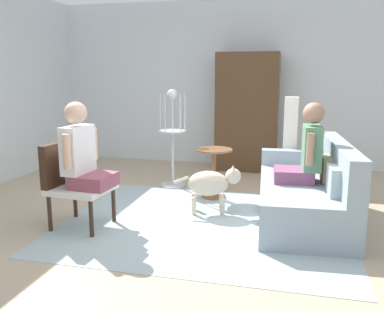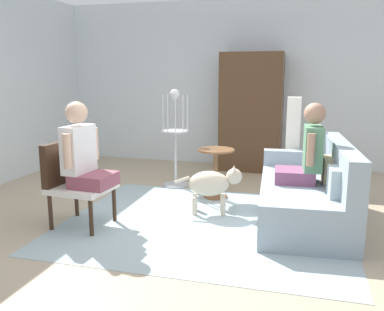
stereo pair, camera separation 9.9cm
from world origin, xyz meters
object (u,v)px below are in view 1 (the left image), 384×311
(armoire_cabinet, at_px, (247,112))
(person_on_armchair, at_px, (82,153))
(round_end_table, at_px, (214,167))
(person_on_couch, at_px, (306,151))
(couch, at_px, (308,193))
(armchair, at_px, (71,178))
(dog, at_px, (211,183))
(bird_cage_stand, at_px, (173,139))
(column_lamp, at_px, (290,146))

(armoire_cabinet, bearing_deg, person_on_armchair, -113.33)
(person_on_armchair, height_order, round_end_table, person_on_armchair)
(person_on_couch, xyz_separation_m, person_on_armchair, (-2.25, -0.76, 0.01))
(couch, height_order, round_end_table, couch)
(armchair, xyz_separation_m, dog, (1.36, 0.75, -0.17))
(couch, distance_m, bird_cage_stand, 2.14)
(couch, height_order, bird_cage_stand, bird_cage_stand)
(person_on_armchair, bearing_deg, bird_cage_stand, 75.87)
(round_end_table, bearing_deg, column_lamp, 27.24)
(person_on_couch, bearing_deg, armoire_cabinet, 110.57)
(person_on_couch, distance_m, dog, 1.12)
(armchair, xyz_separation_m, armoire_cabinet, (1.51, 3.13, 0.45))
(person_on_couch, bearing_deg, bird_cage_stand, 150.34)
(bird_cage_stand, bearing_deg, couch, -28.36)
(bird_cage_stand, height_order, armoire_cabinet, armoire_cabinet)
(bird_cage_stand, bearing_deg, armchair, -108.75)
(person_on_armchair, distance_m, round_end_table, 1.82)
(couch, distance_m, person_on_armchair, 2.48)
(couch, relative_size, bird_cage_stand, 1.39)
(person_on_couch, bearing_deg, column_lamp, 99.01)
(armchair, distance_m, person_on_couch, 2.53)
(person_on_couch, height_order, round_end_table, person_on_couch)
(person_on_couch, height_order, armoire_cabinet, armoire_cabinet)
(couch, bearing_deg, bird_cage_stand, 151.64)
(bird_cage_stand, bearing_deg, person_on_armchair, -104.13)
(person_on_armchair, xyz_separation_m, dog, (1.21, 0.76, -0.44))
(round_end_table, relative_size, dog, 0.84)
(person_on_armchair, relative_size, bird_cage_stand, 0.63)
(person_on_armchair, xyz_separation_m, round_end_table, (1.12, 1.37, -0.39))
(bird_cage_stand, bearing_deg, person_on_couch, -29.66)
(armoire_cabinet, bearing_deg, dog, -93.44)
(couch, distance_m, armchair, 2.58)
(person_on_couch, distance_m, armoire_cabinet, 2.55)
(column_lamp, relative_size, armoire_cabinet, 0.67)
(bird_cage_stand, bearing_deg, round_end_table, -31.29)
(person_on_armchair, xyz_separation_m, armoire_cabinet, (1.35, 3.14, 0.18))
(armchair, bearing_deg, column_lamp, 39.71)
(couch, distance_m, person_on_couch, 0.48)
(bird_cage_stand, relative_size, armoire_cabinet, 0.72)
(armchair, distance_m, person_on_armchair, 0.32)
(couch, xyz_separation_m, person_on_couch, (-0.05, -0.03, 0.48))
(armchair, distance_m, armoire_cabinet, 3.50)
(dog, relative_size, column_lamp, 0.59)
(couch, relative_size, column_lamp, 1.49)
(person_on_armchair, distance_m, dog, 1.50)
(column_lamp, xyz_separation_m, armoire_cabinet, (-0.72, 1.28, 0.33))
(couch, distance_m, dog, 1.09)
(armchair, relative_size, person_on_armchair, 1.02)
(person_on_couch, bearing_deg, person_on_armchair, -161.42)
(round_end_table, height_order, bird_cage_stand, bird_cage_stand)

